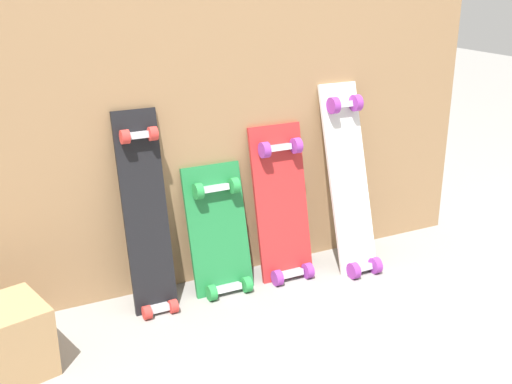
{
  "coord_description": "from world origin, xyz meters",
  "views": [
    {
      "loc": [
        -1.01,
        -2.1,
        1.21
      ],
      "look_at": [
        0.0,
        -0.07,
        0.38
      ],
      "focal_mm": 44.39,
      "sensor_mm": 36.0,
      "label": 1
    }
  ],
  "objects_px": {
    "skateboard_white": "(350,187)",
    "wooden_crate": "(7,340)",
    "skateboard_red": "(283,211)",
    "skateboard_green": "(220,238)",
    "skateboard_black": "(147,223)"
  },
  "relations": [
    {
      "from": "skateboard_green",
      "to": "wooden_crate",
      "type": "bearing_deg",
      "value": -164.71
    },
    {
      "from": "skateboard_red",
      "to": "skateboard_white",
      "type": "height_order",
      "value": "skateboard_white"
    },
    {
      "from": "wooden_crate",
      "to": "skateboard_black",
      "type": "bearing_deg",
      "value": 22.36
    },
    {
      "from": "skateboard_red",
      "to": "wooden_crate",
      "type": "bearing_deg",
      "value": -168.51
    },
    {
      "from": "skateboard_green",
      "to": "skateboard_red",
      "type": "distance_m",
      "value": 0.28
    },
    {
      "from": "skateboard_green",
      "to": "wooden_crate",
      "type": "height_order",
      "value": "skateboard_green"
    },
    {
      "from": "skateboard_black",
      "to": "skateboard_white",
      "type": "distance_m",
      "value": 0.85
    },
    {
      "from": "skateboard_white",
      "to": "wooden_crate",
      "type": "height_order",
      "value": "skateboard_white"
    },
    {
      "from": "skateboard_red",
      "to": "skateboard_white",
      "type": "relative_size",
      "value": 0.83
    },
    {
      "from": "skateboard_green",
      "to": "wooden_crate",
      "type": "distance_m",
      "value": 0.84
    },
    {
      "from": "skateboard_red",
      "to": "wooden_crate",
      "type": "height_order",
      "value": "skateboard_red"
    },
    {
      "from": "skateboard_black",
      "to": "wooden_crate",
      "type": "distance_m",
      "value": 0.61
    },
    {
      "from": "skateboard_green",
      "to": "skateboard_red",
      "type": "bearing_deg",
      "value": -0.12
    },
    {
      "from": "skateboard_black",
      "to": "skateboard_white",
      "type": "height_order",
      "value": "skateboard_white"
    },
    {
      "from": "skateboard_black",
      "to": "wooden_crate",
      "type": "xyz_separation_m",
      "value": [
        -0.52,
        -0.22,
        -0.21
      ]
    }
  ]
}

